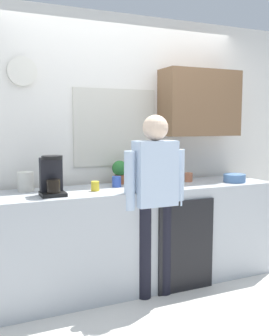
# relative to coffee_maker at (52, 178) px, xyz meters

# --- Properties ---
(ground_plane) EXTENTS (8.00, 8.00, 0.00)m
(ground_plane) POSITION_rel_coffee_maker_xyz_m (0.85, -0.21, -1.08)
(ground_plane) COLOR silver
(kitchen_counter) EXTENTS (2.67, 0.64, 0.94)m
(kitchen_counter) POSITION_rel_coffee_maker_xyz_m (0.85, 0.09, -0.62)
(kitchen_counter) COLOR #B2B7BC
(kitchen_counter) RESTS_ON ground_plane
(dishwasher_panel) EXTENTS (0.56, 0.02, 0.84)m
(dishwasher_panel) POSITION_rel_coffee_maker_xyz_m (1.15, -0.24, -0.66)
(dishwasher_panel) COLOR black
(dishwasher_panel) RESTS_ON ground_plane
(back_wall_assembly) EXTENTS (4.27, 0.42, 2.60)m
(back_wall_assembly) POSITION_rel_coffee_maker_xyz_m (0.95, 0.49, 0.28)
(back_wall_assembly) COLOR white
(back_wall_assembly) RESTS_ON ground_plane
(coffee_maker) EXTENTS (0.20, 0.20, 0.33)m
(coffee_maker) POSITION_rel_coffee_maker_xyz_m (0.00, 0.00, 0.00)
(coffee_maker) COLOR black
(coffee_maker) RESTS_ON kitchen_counter
(bottle_amber_beer) EXTENTS (0.06, 0.06, 0.23)m
(bottle_amber_beer) POSITION_rel_coffee_maker_xyz_m (0.88, 0.06, -0.03)
(bottle_amber_beer) COLOR brown
(bottle_amber_beer) RESTS_ON kitchen_counter
(bottle_olive_oil) EXTENTS (0.06, 0.06, 0.25)m
(bottle_olive_oil) POSITION_rel_coffee_maker_xyz_m (1.30, 0.27, -0.02)
(bottle_olive_oil) COLOR olive
(bottle_olive_oil) RESTS_ON kitchen_counter
(bottle_dark_sauce) EXTENTS (0.06, 0.06, 0.18)m
(bottle_dark_sauce) POSITION_rel_coffee_maker_xyz_m (1.09, 0.01, -0.06)
(bottle_dark_sauce) COLOR black
(bottle_dark_sauce) RESTS_ON kitchen_counter
(cup_yellow_cup) EXTENTS (0.07, 0.07, 0.08)m
(cup_yellow_cup) POSITION_rel_coffee_maker_xyz_m (0.39, 0.05, -0.10)
(cup_yellow_cup) COLOR yellow
(cup_yellow_cup) RESTS_ON kitchen_counter
(cup_blue_mug) EXTENTS (0.08, 0.08, 0.10)m
(cup_blue_mug) POSITION_rel_coffee_maker_xyz_m (0.64, 0.17, -0.10)
(cup_blue_mug) COLOR #3351B2
(cup_blue_mug) RESTS_ON kitchen_counter
(cup_terracotta_mug) EXTENTS (0.08, 0.08, 0.09)m
(cup_terracotta_mug) POSITION_rel_coffee_maker_xyz_m (1.42, 0.18, -0.10)
(cup_terracotta_mug) COLOR #B26647
(cup_terracotta_mug) RESTS_ON kitchen_counter
(mixing_bowl) EXTENTS (0.22, 0.22, 0.08)m
(mixing_bowl) POSITION_rel_coffee_maker_xyz_m (1.84, -0.03, -0.11)
(mixing_bowl) COLOR #4C72A5
(mixing_bowl) RESTS_ON kitchen_counter
(potted_plant) EXTENTS (0.15, 0.15, 0.23)m
(potted_plant) POSITION_rel_coffee_maker_xyz_m (0.73, 0.32, -0.01)
(potted_plant) COLOR #9E5638
(potted_plant) RESTS_ON kitchen_counter
(storage_canister) EXTENTS (0.14, 0.14, 0.17)m
(storage_canister) POSITION_rel_coffee_maker_xyz_m (-0.17, 0.28, -0.06)
(storage_canister) COLOR silver
(storage_canister) RESTS_ON kitchen_counter
(person_at_sink) EXTENTS (0.57, 0.22, 1.60)m
(person_at_sink) POSITION_rel_coffee_maker_xyz_m (0.85, -0.21, -0.14)
(person_at_sink) COLOR black
(person_at_sink) RESTS_ON ground_plane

